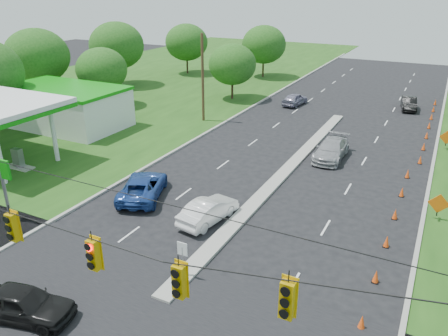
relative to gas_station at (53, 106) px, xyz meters
The scene contains 35 objects.
grass_left 6.87m from the gas_station, behind, with size 40.00×160.00×0.06m, color #1E4714.
curb_left 16.89m from the gas_station, 35.78° to the left, with size 0.25×110.00×0.16m, color gray.
curb_right 35.22m from the gas_station, 16.13° to the left, with size 0.25×110.00×0.16m, color gray.
median 23.79m from the gas_station, ahead, with size 1.00×34.00×0.18m, color gray.
median_sign 27.62m from the gas_station, 31.07° to the right, with size 0.55×0.06×2.05m.
signal_span 31.83m from the gas_station, 42.00° to the right, with size 25.60×0.32×9.00m.
utility_pole_far_left 14.93m from the gas_station, 41.21° to the left, with size 0.28×0.28×9.00m, color #422D1C.
gas_station is the anchor object (origin of this frame).
cone_1 35.05m from the gas_station, 23.14° to the right, with size 0.32×0.32×0.70m, color #FF5314.
cone_2 33.83m from the gas_station, 17.67° to the right, with size 0.32×0.32×0.70m, color #FF5314.
cone_3 32.94m from the gas_station, 11.84° to the right, with size 0.32×0.32×0.70m, color #FF5314.
cone_4 32.40m from the gas_station, ahead, with size 0.32×0.32×0.70m, color #FF5314.
cone_5 32.24m from the gas_station, ahead, with size 0.32×0.32×0.70m, color #FF5314.
cone_6 32.46m from the gas_station, ahead, with size 0.32×0.32×0.70m, color #FF5314.
cone_7 33.63m from the gas_station, 12.49° to the left, with size 0.32×0.32×0.70m, color #FF5314.
cone_8 34.55m from the gas_station, 18.18° to the left, with size 0.32×0.32×0.70m, color #FF5314.
cone_9 35.80m from the gas_station, 23.52° to the left, with size 0.32×0.32×0.70m, color #FF5314.
cone_10 37.33m from the gas_station, 28.46° to the left, with size 0.32×0.32×0.70m, color #FF5314.
cone_11 39.12m from the gas_station, 32.98° to the left, with size 0.32×0.32×0.70m, color #FF5314.
cone_12 41.12m from the gas_station, 37.08° to the left, with size 0.32×0.32×0.70m, color #FF5314.
cone_13 43.32m from the gas_station, 40.78° to the left, with size 0.32×0.32×0.70m, color #FF5314.
work_sign_1 34.54m from the gas_station, ahead, with size 1.27×0.58×1.37m.
work_sign_2 36.42m from the gas_station, 18.85° to the left, with size 1.27×0.58×1.37m.
tree_2 10.19m from the gas_station, 103.60° to the left, with size 5.88×5.88×6.86m.
tree_3 21.66m from the gas_station, 112.93° to the left, with size 7.56×7.56×8.82m.
tree_4 32.14m from the gas_station, 97.82° to the left, with size 6.72×6.72×7.84m.
tree_5 22.05m from the gas_station, 63.99° to the left, with size 5.88×5.88×6.86m.
tree_6 35.67m from the gas_station, 77.60° to the left, with size 6.72×6.72×7.84m.
tree_14 13.29m from the gas_station, 143.18° to the left, with size 7.56×7.56×8.82m.
black_sedan 27.48m from the gas_station, 46.11° to the right, with size 1.80×4.49×1.53m, color black.
white_sedan 23.75m from the gas_station, 21.65° to the right, with size 1.55×4.44×1.46m, color white.
blue_pickup 18.26m from the gas_station, 25.49° to the right, with size 2.54×5.52×1.53m, color navy.
silver_car_far 26.56m from the gas_station, 11.18° to the left, with size 2.22×5.46×1.59m, color #9D9DA1.
silver_car_oncoming 27.12m from the gas_station, 49.21° to the left, with size 1.73×4.30×1.47m, color slate.
dark_car_receding 38.87m from the gas_station, 39.18° to the left, with size 1.55×4.44×1.46m, color black.
Camera 1 is at (9.91, -8.95, 13.45)m, focal length 35.00 mm.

